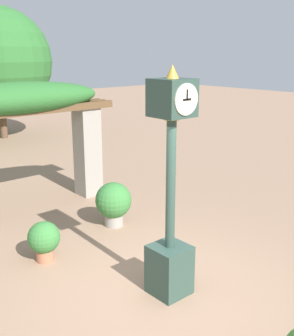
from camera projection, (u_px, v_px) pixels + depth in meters
name	position (u px, v px, depth m)	size (l,w,h in m)	color
ground_plane	(159.00, 292.00, 6.27)	(60.00, 60.00, 0.00)	#9E7A60
pedestal_clock	(170.00, 204.00, 5.90)	(0.53, 0.54, 3.30)	#2D473D
pergola	(18.00, 117.00, 8.93)	(4.53, 1.11, 2.85)	gray
potted_plant_near_left	(113.00, 202.00, 8.55)	(0.74, 0.74, 0.91)	gray
potted_plant_far_left	(44.00, 239.00, 7.12)	(0.55, 0.55, 0.70)	#B26B4C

